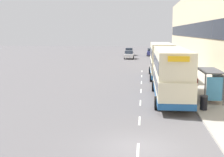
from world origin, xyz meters
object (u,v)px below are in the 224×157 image
Objects in this scene: car_0 at (129,52)px; litter_bin at (204,103)px; car_1 at (151,52)px; pedestrian_at_shelter at (196,85)px; pedestrian_1 at (220,81)px; double_decker_bus_ahead at (161,60)px; bus_shelter at (212,80)px; car_2 at (129,55)px; double_decker_bus_near at (171,73)px.

litter_bin is at bearing 98.26° from car_0.
pedestrian_at_shelter is at bearing -86.41° from car_1.
car_0 and pedestrian_1 have the same top height.
car_1 reaches higher than pedestrian_at_shelter.
double_decker_bus_ahead reaches higher than car_1.
bus_shelter is 41.87m from car_2.
pedestrian_at_shelter reaches higher than litter_bin.
litter_bin is (2.17, -16.62, -1.61)m from double_decker_bus_ahead.
litter_bin is (7.92, -54.56, -0.22)m from car_0.
bus_shelter is 2.50× the size of pedestrian_at_shelter.
double_decker_bus_near reaches higher than car_2.
pedestrian_at_shelter reaches higher than car_0.
bus_shelter is 0.37× the size of double_decker_bus_near.
double_decker_bus_ahead reaches higher than bus_shelter.
car_1 is at bearing 90.75° from double_decker_bus_ahead.
double_decker_bus_near reaches higher than car_1.
bus_shelter reaches higher than pedestrian_1.
litter_bin is (-0.33, -5.48, -0.33)m from pedestrian_at_shelter.
pedestrian_1 is at bearing 39.62° from double_decker_bus_near.
double_decker_bus_ahead is 11.49m from pedestrian_at_shelter.
pedestrian_1 is (5.67, -44.94, 0.08)m from car_1.
double_decker_bus_near is 2.52× the size of car_1.
car_1 reaches higher than pedestrian_1.
double_decker_bus_near is 6.78× the size of pedestrian_at_shelter.
double_decker_bus_ahead is 2.28× the size of car_1.
litter_bin is (2.64, -52.93, -0.23)m from car_1.
car_2 is at bearing 101.95° from bus_shelter.
car_2 is 3.83× the size of litter_bin.
pedestrian_at_shelter is 3.68m from pedestrian_1.
pedestrian_at_shelter is at bearing 111.31° from bus_shelter.
pedestrian_at_shelter reaches higher than pedestrian_1.
car_1 is 4.30× the size of litter_bin.
car_0 is 2.63× the size of pedestrian_1.
pedestrian_at_shelter is (2.98, -47.45, 0.09)m from car_1.
car_1 is 2.69× the size of pedestrian_at_shelter.
pedestrian_at_shelter is at bearing -137.02° from pedestrian_1.
car_2 is 37.64m from pedestrian_1.
pedestrian_at_shelter is 1.01× the size of pedestrian_1.
car_0 is 1.08× the size of car_2.
double_decker_bus_ahead is at bearing 100.85° from car_2.
bus_shelter reaches higher than litter_bin.
double_decker_bus_ahead is (-3.39, 13.42, 0.41)m from bus_shelter.
bus_shelter is at bearing -68.69° from pedestrian_at_shelter.
pedestrian_at_shelter is (2.50, -11.14, -1.29)m from double_decker_bus_ahead.
double_decker_bus_ahead is at bearing 121.05° from pedestrian_1.
double_decker_bus_near reaches higher than pedestrian_1.
car_2 is at bearing 97.58° from double_decker_bus_near.
double_decker_bus_near reaches higher than bus_shelter.
double_decker_bus_near is at bearing 97.58° from car_2.
double_decker_bus_near reaches higher than litter_bin.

